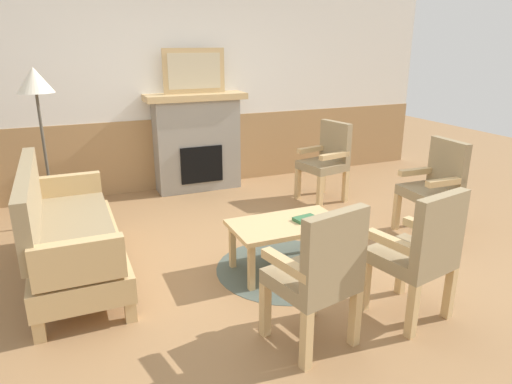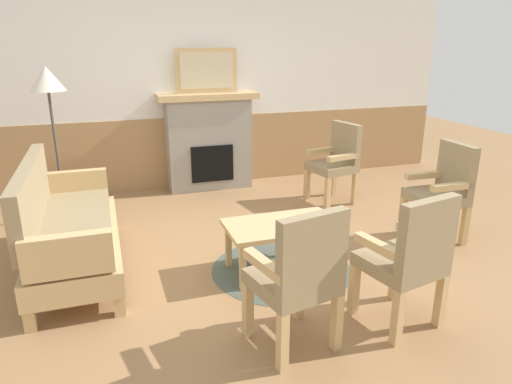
{
  "view_description": "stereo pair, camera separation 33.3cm",
  "coord_description": "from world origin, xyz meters",
  "px_view_note": "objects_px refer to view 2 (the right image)",
  "views": [
    {
      "loc": [
        -1.64,
        -3.49,
        1.92
      ],
      "look_at": [
        0.0,
        0.35,
        0.55
      ],
      "focal_mm": 32.32,
      "sensor_mm": 36.0,
      "label": 1
    },
    {
      "loc": [
        -1.33,
        -3.61,
        1.92
      ],
      "look_at": [
        0.0,
        0.35,
        0.55
      ],
      "focal_mm": 32.32,
      "sensor_mm": 36.0,
      "label": 2
    }
  ],
  "objects_px": {
    "fireplace": "(209,141)",
    "coffee_table": "(282,229)",
    "couch": "(69,229)",
    "armchair_front_left": "(299,274)",
    "armchair_near_fireplace": "(443,188)",
    "armchair_front_center": "(409,256)",
    "armchair_by_window_left": "(337,159)",
    "floor_lamp_by_couch": "(48,89)",
    "book_on_table": "(301,220)",
    "framed_picture": "(206,71)"
  },
  "relations": [
    {
      "from": "fireplace",
      "to": "armchair_front_center",
      "type": "height_order",
      "value": "fireplace"
    },
    {
      "from": "armchair_front_center",
      "to": "coffee_table",
      "type": "bearing_deg",
      "value": 116.13
    },
    {
      "from": "book_on_table",
      "to": "floor_lamp_by_couch",
      "type": "height_order",
      "value": "floor_lamp_by_couch"
    },
    {
      "from": "couch",
      "to": "armchair_front_left",
      "type": "height_order",
      "value": "same"
    },
    {
      "from": "armchair_near_fireplace",
      "to": "armchair_by_window_left",
      "type": "height_order",
      "value": "same"
    },
    {
      "from": "book_on_table",
      "to": "floor_lamp_by_couch",
      "type": "xyz_separation_m",
      "value": [
        -2.04,
        1.9,
        1.0
      ]
    },
    {
      "from": "armchair_front_left",
      "to": "floor_lamp_by_couch",
      "type": "distance_m",
      "value": 3.44
    },
    {
      "from": "armchair_by_window_left",
      "to": "armchair_front_left",
      "type": "relative_size",
      "value": 1.0
    },
    {
      "from": "couch",
      "to": "armchair_near_fireplace",
      "type": "bearing_deg",
      "value": -7.02
    },
    {
      "from": "floor_lamp_by_couch",
      "to": "armchair_front_center",
      "type": "bearing_deg",
      "value": -50.85
    },
    {
      "from": "coffee_table",
      "to": "armchair_by_window_left",
      "type": "xyz_separation_m",
      "value": [
        1.31,
        1.5,
        0.15
      ]
    },
    {
      "from": "coffee_table",
      "to": "armchair_near_fireplace",
      "type": "height_order",
      "value": "armchair_near_fireplace"
    },
    {
      "from": "book_on_table",
      "to": "armchair_by_window_left",
      "type": "height_order",
      "value": "armchair_by_window_left"
    },
    {
      "from": "book_on_table",
      "to": "armchair_front_center",
      "type": "xyz_separation_m",
      "value": [
        0.34,
        -1.02,
        0.08
      ]
    },
    {
      "from": "fireplace",
      "to": "armchair_front_left",
      "type": "distance_m",
      "value": 3.62
    },
    {
      "from": "coffee_table",
      "to": "floor_lamp_by_couch",
      "type": "height_order",
      "value": "floor_lamp_by_couch"
    },
    {
      "from": "couch",
      "to": "armchair_front_center",
      "type": "relative_size",
      "value": 1.84
    },
    {
      "from": "couch",
      "to": "armchair_by_window_left",
      "type": "height_order",
      "value": "same"
    },
    {
      "from": "framed_picture",
      "to": "armchair_front_left",
      "type": "bearing_deg",
      "value": -94.03
    },
    {
      "from": "coffee_table",
      "to": "armchair_front_left",
      "type": "distance_m",
      "value": 1.09
    },
    {
      "from": "armchair_by_window_left",
      "to": "fireplace",
      "type": "bearing_deg",
      "value": 141.84
    },
    {
      "from": "armchair_front_center",
      "to": "armchair_near_fireplace",
      "type": "bearing_deg",
      "value": 43.15
    },
    {
      "from": "fireplace",
      "to": "armchair_front_left",
      "type": "relative_size",
      "value": 1.33
    },
    {
      "from": "framed_picture",
      "to": "book_on_table",
      "type": "height_order",
      "value": "framed_picture"
    },
    {
      "from": "armchair_front_left",
      "to": "fireplace",
      "type": "bearing_deg",
      "value": 85.97
    },
    {
      "from": "book_on_table",
      "to": "armchair_near_fireplace",
      "type": "relative_size",
      "value": 0.21
    },
    {
      "from": "coffee_table",
      "to": "book_on_table",
      "type": "relative_size",
      "value": 4.75
    },
    {
      "from": "fireplace",
      "to": "armchair_front_center",
      "type": "distance_m",
      "value": 3.65
    },
    {
      "from": "book_on_table",
      "to": "floor_lamp_by_couch",
      "type": "distance_m",
      "value": 2.96
    },
    {
      "from": "armchair_near_fireplace",
      "to": "book_on_table",
      "type": "bearing_deg",
      "value": -174.55
    },
    {
      "from": "book_on_table",
      "to": "armchair_front_left",
      "type": "distance_m",
      "value": 1.13
    },
    {
      "from": "couch",
      "to": "framed_picture",
      "type": "bearing_deg",
      "value": 49.79
    },
    {
      "from": "fireplace",
      "to": "armchair_near_fireplace",
      "type": "height_order",
      "value": "fireplace"
    },
    {
      "from": "fireplace",
      "to": "book_on_table",
      "type": "relative_size",
      "value": 6.43
    },
    {
      "from": "couch",
      "to": "floor_lamp_by_couch",
      "type": "relative_size",
      "value": 1.07
    },
    {
      "from": "fireplace",
      "to": "armchair_front_center",
      "type": "relative_size",
      "value": 1.33
    },
    {
      "from": "book_on_table",
      "to": "floor_lamp_by_couch",
      "type": "bearing_deg",
      "value": 137.05
    },
    {
      "from": "couch",
      "to": "armchair_front_left",
      "type": "distance_m",
      "value": 2.16
    },
    {
      "from": "armchair_near_fireplace",
      "to": "fireplace",
      "type": "bearing_deg",
      "value": 126.68
    },
    {
      "from": "framed_picture",
      "to": "armchair_by_window_left",
      "type": "relative_size",
      "value": 0.82
    },
    {
      "from": "framed_picture",
      "to": "armchair_near_fireplace",
      "type": "xyz_separation_m",
      "value": [
        1.81,
        -2.43,
        -1.02
      ]
    },
    {
      "from": "armchair_by_window_left",
      "to": "armchair_front_left",
      "type": "height_order",
      "value": "same"
    },
    {
      "from": "couch",
      "to": "armchair_front_center",
      "type": "bearing_deg",
      "value": -35.56
    },
    {
      "from": "couch",
      "to": "book_on_table",
      "type": "bearing_deg",
      "value": -16.99
    },
    {
      "from": "armchair_near_fireplace",
      "to": "coffee_table",
      "type": "bearing_deg",
      "value": -175.68
    },
    {
      "from": "fireplace",
      "to": "framed_picture",
      "type": "distance_m",
      "value": 0.91
    },
    {
      "from": "couch",
      "to": "armchair_front_center",
      "type": "distance_m",
      "value": 2.76
    },
    {
      "from": "framed_picture",
      "to": "fireplace",
      "type": "bearing_deg",
      "value": -90.0
    },
    {
      "from": "armchair_near_fireplace",
      "to": "floor_lamp_by_couch",
      "type": "relative_size",
      "value": 0.58
    },
    {
      "from": "fireplace",
      "to": "coffee_table",
      "type": "bearing_deg",
      "value": -89.0
    }
  ]
}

